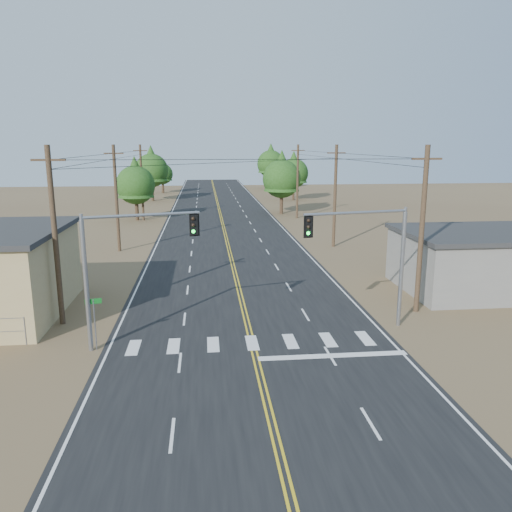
{
  "coord_description": "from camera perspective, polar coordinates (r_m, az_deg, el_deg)",
  "views": [
    {
      "loc": [
        -2.29,
        -15.97,
        10.02
      ],
      "look_at": [
        0.71,
        12.9,
        3.5
      ],
      "focal_mm": 35.0,
      "sensor_mm": 36.0,
      "label": 1
    }
  ],
  "objects": [
    {
      "name": "utility_pole_right_mid",
      "position": [
        49.89,
        9.02,
        6.86
      ],
      "size": [
        1.8,
        0.3,
        10.0
      ],
      "color": "#4C3826",
      "rests_on": "ground"
    },
    {
      "name": "street_sign",
      "position": [
        25.94,
        -17.99,
        -6.51
      ],
      "size": [
        0.77,
        0.22,
        2.65
      ],
      "rotation": [
        0.0,
        0.0,
        0.24
      ],
      "color": "gray",
      "rests_on": "ground"
    },
    {
      "name": "signal_mast_left",
      "position": [
        25.24,
        -15.26,
        -0.13
      ],
      "size": [
        5.63,
        1.65,
        6.83
      ],
      "rotation": [
        0.0,
        0.0,
        0.25
      ],
      "color": "gray",
      "rests_on": "ground"
    },
    {
      "name": "ground",
      "position": [
        18.99,
        1.99,
        -19.19
      ],
      "size": [
        220.0,
        220.0,
        0.0
      ],
      "primitive_type": "plane",
      "color": "brown",
      "rests_on": "ground"
    },
    {
      "name": "utility_pole_left_mid",
      "position": [
        48.91,
        -15.67,
        6.44
      ],
      "size": [
        1.8,
        0.3,
        10.0
      ],
      "color": "#4C3826",
      "rests_on": "ground"
    },
    {
      "name": "tree_left_mid",
      "position": [
        92.43,
        -11.87,
        9.93
      ],
      "size": [
        5.94,
        5.94,
        9.91
      ],
      "color": "#3F2D1E",
      "rests_on": "ground"
    },
    {
      "name": "utility_pole_left_near",
      "position": [
        29.56,
        -21.99,
        2.19
      ],
      "size": [
        1.8,
        0.3,
        10.0
      ],
      "color": "#4C3826",
      "rests_on": "ground"
    },
    {
      "name": "utility_pole_right_near",
      "position": [
        31.14,
        18.42,
        2.95
      ],
      "size": [
        1.8,
        0.3,
        10.0
      ],
      "color": "#4C3826",
      "rests_on": "ground"
    },
    {
      "name": "utility_pole_left_far",
      "position": [
        68.64,
        -12.92,
        8.24
      ],
      "size": [
        1.8,
        0.3,
        10.0
      ],
      "color": "#4C3826",
      "rests_on": "ground"
    },
    {
      "name": "tree_right_near",
      "position": [
        73.5,
        2.95,
        9.24
      ],
      "size": [
        5.56,
        5.56,
        9.26
      ],
      "color": "#3F2D1E",
      "rests_on": "ground"
    },
    {
      "name": "building_right",
      "position": [
        39.24,
        27.09,
        -0.55
      ],
      "size": [
        15.0,
        8.0,
        4.0
      ],
      "primitive_type": "cube",
      "color": "gray",
      "rests_on": "ground"
    },
    {
      "name": "tree_right_mid",
      "position": [
        92.15,
        4.32,
        9.76
      ],
      "size": [
        5.33,
        5.33,
        8.88
      ],
      "color": "#3F2D1E",
      "rests_on": "ground"
    },
    {
      "name": "tree_right_far",
      "position": [
        115.39,
        1.7,
        10.8
      ],
      "size": [
        6.18,
        6.18,
        10.29
      ],
      "color": "#3F2D1E",
      "rests_on": "ground"
    },
    {
      "name": "signal_mast_right",
      "position": [
        27.47,
        13.42,
        0.88
      ],
      "size": [
        5.91,
        1.43,
        6.72
      ],
      "rotation": [
        0.0,
        0.0,
        0.19
      ],
      "color": "gray",
      "rests_on": "ground"
    },
    {
      "name": "tree_left_far",
      "position": [
        107.51,
        -10.66,
        9.43
      ],
      "size": [
        4.3,
        4.3,
        7.17
      ],
      "color": "#3F2D1E",
      "rests_on": "ground"
    },
    {
      "name": "tree_left_near",
      "position": [
        68.95,
        -13.63,
        8.32
      ],
      "size": [
        5.14,
        5.14,
        8.56
      ],
      "color": "#3F2D1E",
      "rests_on": "ground"
    },
    {
      "name": "utility_pole_right_far",
      "position": [
        69.34,
        4.76,
        8.56
      ],
      "size": [
        1.8,
        0.3,
        10.0
      ],
      "color": "#4C3826",
      "rests_on": "ground"
    },
    {
      "name": "road",
      "position": [
        47.1,
        -3.01,
        0.37
      ],
      "size": [
        15.0,
        200.0,
        0.02
      ],
      "primitive_type": "cube",
      "color": "black",
      "rests_on": "ground"
    }
  ]
}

